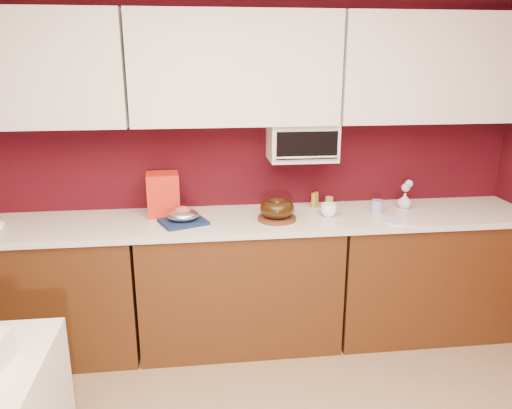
{
  "coord_description": "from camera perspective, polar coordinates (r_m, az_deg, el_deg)",
  "views": [
    {
      "loc": [
        -0.26,
        -1.18,
        1.92
      ],
      "look_at": [
        0.11,
        1.84,
        1.02
      ],
      "focal_mm": 35.0,
      "sensor_mm": 36.0,
      "label": 1
    }
  ],
  "objects": [
    {
      "name": "wall_back",
      "position": [
        3.51,
        -2.53,
        5.43
      ],
      "size": [
        4.0,
        0.02,
        2.5
      ],
      "primitive_type": "cube",
      "color": "#3D080F",
      "rests_on": "floor"
    },
    {
      "name": "base_cabinet_left",
      "position": [
        3.62,
        -23.79,
        -9.34
      ],
      "size": [
        1.31,
        0.58,
        0.86
      ],
      "primitive_type": "cube",
      "color": "#47260E",
      "rests_on": "floor"
    },
    {
      "name": "base_cabinet_center",
      "position": [
        3.47,
        -1.95,
        -8.99
      ],
      "size": [
        1.31,
        0.58,
        0.86
      ],
      "primitive_type": "cube",
      "color": "#47260E",
      "rests_on": "floor"
    },
    {
      "name": "base_cabinet_right",
      "position": [
        3.81,
        18.64,
        -7.48
      ],
      "size": [
        1.31,
        0.58,
        0.86
      ],
      "primitive_type": "cube",
      "color": "#47260E",
      "rests_on": "floor"
    },
    {
      "name": "countertop",
      "position": [
        3.3,
        -2.02,
        -1.91
      ],
      "size": [
        4.0,
        0.62,
        0.04
      ],
      "primitive_type": "cube",
      "color": "silver",
      "rests_on": "base_cabinet_center"
    },
    {
      "name": "upper_cabinet_left",
      "position": [
        3.44,
        -25.88,
        13.73
      ],
      "size": [
        1.31,
        0.33,
        0.7
      ],
      "primitive_type": "cube",
      "color": "white",
      "rests_on": "wall_back"
    },
    {
      "name": "upper_cabinet_center",
      "position": [
        3.28,
        -2.43,
        15.24
      ],
      "size": [
        1.31,
        0.33,
        0.7
      ],
      "primitive_type": "cube",
      "color": "white",
      "rests_on": "wall_back"
    },
    {
      "name": "upper_cabinet_right",
      "position": [
        3.64,
        19.74,
        14.44
      ],
      "size": [
        1.31,
        0.33,
        0.7
      ],
      "primitive_type": "cube",
      "color": "white",
      "rests_on": "wall_back"
    },
    {
      "name": "toaster_oven",
      "position": [
        3.41,
        5.27,
        7.2
      ],
      "size": [
        0.45,
        0.3,
        0.25
      ],
      "primitive_type": "cube",
      "color": "white",
      "rests_on": "upper_cabinet_center"
    },
    {
      "name": "toaster_oven_door",
      "position": [
        3.25,
        5.86,
        6.74
      ],
      "size": [
        0.4,
        0.02,
        0.18
      ],
      "primitive_type": "cube",
      "color": "black",
      "rests_on": "toaster_oven"
    },
    {
      "name": "toaster_oven_handle",
      "position": [
        3.25,
        5.88,
        5.39
      ],
      "size": [
        0.42,
        0.02,
        0.02
      ],
      "primitive_type": "cylinder",
      "rotation": [
        0.0,
        1.57,
        0.0
      ],
      "color": "silver",
      "rests_on": "toaster_oven"
    },
    {
      "name": "cake_base",
      "position": [
        3.25,
        2.42,
        -1.6
      ],
      "size": [
        0.25,
        0.25,
        0.02
      ],
      "primitive_type": "cylinder",
      "rotation": [
        0.0,
        0.0,
        0.01
      ],
      "color": "#5C291B",
      "rests_on": "countertop"
    },
    {
      "name": "bundt_cake",
      "position": [
        3.23,
        2.43,
        -0.44
      ],
      "size": [
        0.26,
        0.26,
        0.09
      ],
      "primitive_type": "torus",
      "rotation": [
        0.0,
        0.0,
        -0.18
      ],
      "color": "black",
      "rests_on": "cake_base"
    },
    {
      "name": "navy_towel",
      "position": [
        3.22,
        -8.31,
        -1.96
      ],
      "size": [
        0.34,
        0.32,
        0.02
      ],
      "primitive_type": "cube",
      "rotation": [
        0.0,
        0.0,
        0.38
      ],
      "color": "#132447",
      "rests_on": "countertop"
    },
    {
      "name": "foil_ham_nest",
      "position": [
        3.21,
        -8.34,
        -1.21
      ],
      "size": [
        0.23,
        0.21,
        0.07
      ],
      "primitive_type": "ellipsoid",
      "rotation": [
        0.0,
        0.0,
        -0.21
      ],
      "color": "white",
      "rests_on": "navy_towel"
    },
    {
      "name": "roasted_ham",
      "position": [
        3.2,
        -8.36,
        -0.78
      ],
      "size": [
        0.12,
        0.1,
        0.07
      ],
      "primitive_type": "ellipsoid",
      "rotation": [
        0.0,
        0.0,
        -0.1
      ],
      "color": "#A7574C",
      "rests_on": "foil_ham_nest"
    },
    {
      "name": "pandoro_box",
      "position": [
        3.38,
        -10.57,
        1.17
      ],
      "size": [
        0.22,
        0.21,
        0.29
      ],
      "primitive_type": "cube",
      "rotation": [
        0.0,
        0.0,
        0.07
      ],
      "color": "#AB0B15",
      "rests_on": "countertop"
    },
    {
      "name": "dark_pan",
      "position": [
        3.43,
        2.47,
        -0.51
      ],
      "size": [
        0.25,
        0.25,
        0.04
      ],
      "primitive_type": "cylinder",
      "rotation": [
        0.0,
        0.0,
        0.13
      ],
      "color": "black",
      "rests_on": "countertop"
    },
    {
      "name": "coffee_mug",
      "position": [
        3.35,
        8.33,
        -0.49
      ],
      "size": [
        0.13,
        0.13,
        0.11
      ],
      "primitive_type": "imported",
      "rotation": [
        0.0,
        0.0,
        0.79
      ],
      "color": "white",
      "rests_on": "countertop"
    },
    {
      "name": "blue_jar",
      "position": [
        3.49,
        13.67,
        -0.23
      ],
      "size": [
        0.09,
        0.09,
        0.09
      ],
      "primitive_type": "cylinder",
      "rotation": [
        0.0,
        0.0,
        -0.3
      ],
      "color": "#1C1E9C",
      "rests_on": "countertop"
    },
    {
      "name": "flower_vase",
      "position": [
        3.65,
        16.63,
        0.54
      ],
      "size": [
        0.1,
        0.1,
        0.12
      ],
      "primitive_type": "imported",
      "rotation": [
        0.0,
        0.0,
        -0.32
      ],
      "color": "silver",
      "rests_on": "countertop"
    },
    {
      "name": "flower_pink",
      "position": [
        3.63,
        16.74,
        1.87
      ],
      "size": [
        0.06,
        0.06,
        0.06
      ],
      "primitive_type": "sphere",
      "color": "pink",
      "rests_on": "flower_vase"
    },
    {
      "name": "flower_blue",
      "position": [
        3.66,
        17.08,
        2.29
      ],
      "size": [
        0.06,
        0.06,
        0.06
      ],
      "primitive_type": "sphere",
      "color": "#95CBEE",
      "rests_on": "flower_vase"
    },
    {
      "name": "china_plate",
      "position": [
        3.35,
        16.21,
        -1.83
      ],
      "size": [
        0.26,
        0.26,
        0.01
      ],
      "primitive_type": "cylinder",
      "rotation": [
        0.0,
        0.0,
        -0.33
      ],
      "color": "white",
      "rests_on": "countertop"
    },
    {
      "name": "amber_bottle",
      "position": [
        3.54,
        6.6,
        0.5
      ],
      "size": [
        0.05,
        0.05,
        0.1
      ],
      "primitive_type": "cylinder",
      "rotation": [
        0.0,
        0.0,
        0.4
      ],
      "color": "olive",
      "rests_on": "countertop"
    },
    {
      "name": "paper_cup",
      "position": [
        3.54,
        8.36,
        0.24
      ],
      "size": [
        0.07,
        0.07,
        0.08
      ],
      "primitive_type": "cylinder",
      "rotation": [
        0.0,
        0.0,
        -0.36
      ],
      "color": "#9A8246",
      "rests_on": "countertop"
    },
    {
      "name": "egg_left",
      "position": [
        3.43,
        -27.25,
        -2.34
      ],
      "size": [
        0.06,
        0.06,
        0.04
      ],
      "primitive_type": "ellipsoid",
      "rotation": [
        0.0,
        0.0,
        -0.3
      ],
      "color": "white",
      "rests_on": "countertop"
    },
    {
      "name": "egg_right",
      "position": [
        3.5,
        -27.13,
        -1.98
      ],
      "size": [
        0.06,
        0.05,
        0.04
      ],
      "primitive_type": "ellipsoid",
      "rotation": [
        0.0,
        0.0,
        -0.31
      ],
      "color": "white",
      "rests_on": "countertop"
    },
    {
      "name": "amber_bottle_tall",
      "position": [
        3.56,
        6.91,
        0.61
      ],
      "size": [
        0.04,
        0.04,
        0.11
      ],
      "primitive_type": "cylinder",
      "rotation": [
        0.0,
        0.0,
        -0.34
      ],
      "color": "brown",
      "rests_on": "countertop"
    }
  ]
}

